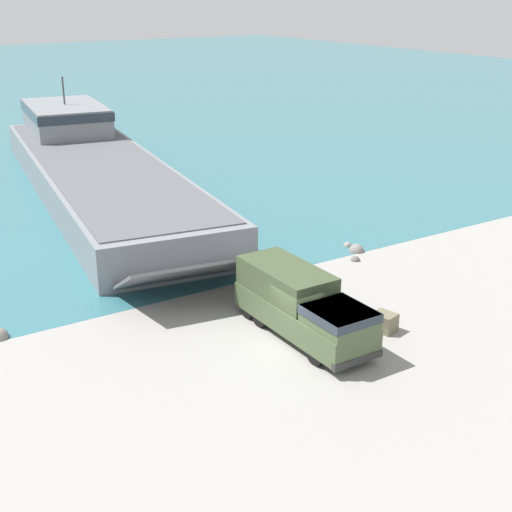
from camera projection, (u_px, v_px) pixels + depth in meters
name	position (u px, v px, depth m)	size (l,w,h in m)	color
ground_plane	(289.00, 345.00, 31.35)	(240.00, 240.00, 0.00)	gray
landing_craft	(93.00, 165.00, 55.53)	(14.29, 42.63, 7.43)	gray
military_truck	(302.00, 305.00, 31.77)	(2.53, 7.82, 2.91)	#475638
soldier_on_ramp	(332.00, 299.00, 33.65)	(0.47, 0.31, 1.71)	#6B664C
cargo_crate	(384.00, 322.00, 32.55)	(0.86, 1.03, 0.86)	#6B664C
shoreline_rock_b	(355.00, 261.00, 41.10)	(0.55, 0.55, 0.55)	#66605B
shoreline_rock_c	(356.00, 251.00, 42.53)	(0.91, 0.91, 0.91)	gray
shoreline_rock_d	(347.00, 246.00, 43.41)	(0.52, 0.52, 0.52)	gray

